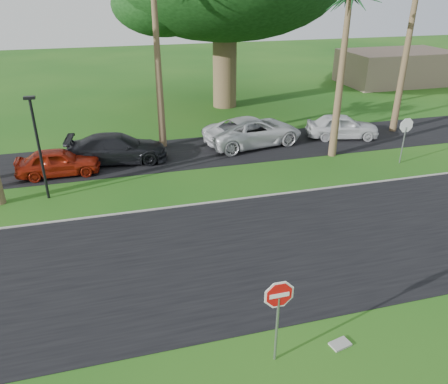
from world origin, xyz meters
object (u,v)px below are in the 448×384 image
stop_sign_near (278,305)px  car_pickup (342,126)px  car_minivan (253,132)px  car_dark (118,149)px  stop_sign_far (405,131)px  car_red (58,162)px

stop_sign_near → car_pickup: (10.49, 15.57, -1.03)m
stop_sign_near → car_minivan: 16.57m
car_dark → car_pickup: car_dark is taller
car_dark → car_pickup: (13.66, 0.42, -0.02)m
car_dark → stop_sign_far: bearing=-99.9°
car_red → car_minivan: 11.05m
car_dark → car_minivan: car_minivan is taller
stop_sign_near → car_red: 15.44m
stop_sign_far → car_red: bearing=-10.0°
car_dark → car_pickup: size_ratio=1.20×
stop_sign_near → stop_sign_far: 15.91m
stop_sign_near → car_minivan: size_ratio=0.44×
stop_sign_near → car_dark: size_ratio=0.50×
car_red → car_pickup: car_pickup is taller
stop_sign_far → car_dark: size_ratio=0.50×
stop_sign_far → car_minivan: size_ratio=0.44×
car_red → car_dark: (2.99, 1.04, 0.07)m
stop_sign_far → car_pickup: size_ratio=0.60×
stop_sign_near → car_dark: (-3.16, 15.15, -1.01)m
car_red → car_minivan: (10.91, 1.73, 0.13)m
car_dark → stop_sign_near: bearing=-162.3°
car_minivan → stop_sign_far: bearing=-135.9°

